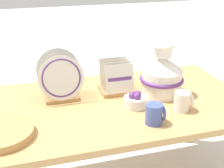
% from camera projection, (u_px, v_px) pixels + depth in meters
% --- Properties ---
extents(display_table, '(1.52, 0.83, 0.62)m').
position_uv_depth(display_table, '(112.00, 112.00, 1.74)').
color(display_table, tan).
rests_on(display_table, ground_plane).
extents(ceramic_vase, '(0.25, 0.25, 0.31)m').
position_uv_depth(ceramic_vase, '(162.00, 74.00, 1.77)').
color(ceramic_vase, white).
rests_on(ceramic_vase, display_table).
extents(dish_rack_round_plates, '(0.24, 0.19, 0.27)m').
position_uv_depth(dish_rack_round_plates, '(60.00, 79.00, 1.71)').
color(dish_rack_round_plates, tan).
rests_on(dish_rack_round_plates, display_table).
extents(dish_rack_square_plates, '(0.19, 0.17, 0.19)m').
position_uv_depth(dish_rack_square_plates, '(116.00, 82.00, 1.82)').
color(dish_rack_square_plates, tan).
rests_on(dish_rack_square_plates, display_table).
extents(wicker_charger_stack, '(0.30, 0.30, 0.04)m').
position_uv_depth(wicker_charger_stack, '(0.00, 133.00, 1.39)').
color(wicker_charger_stack, tan).
rests_on(wicker_charger_stack, display_table).
extents(mug_cream_glaze, '(0.09, 0.08, 0.10)m').
position_uv_depth(mug_cream_glaze, '(183.00, 101.00, 1.61)').
color(mug_cream_glaze, silver).
rests_on(mug_cream_glaze, display_table).
extents(mug_cobalt_glaze, '(0.09, 0.08, 0.10)m').
position_uv_depth(mug_cobalt_glaze, '(155.00, 114.00, 1.49)').
color(mug_cobalt_glaze, '#42569E').
rests_on(mug_cobalt_glaze, display_table).
extents(fruit_bowl, '(0.12, 0.12, 0.09)m').
position_uv_depth(fruit_bowl, '(135.00, 101.00, 1.65)').
color(fruit_bowl, silver).
rests_on(fruit_bowl, display_table).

